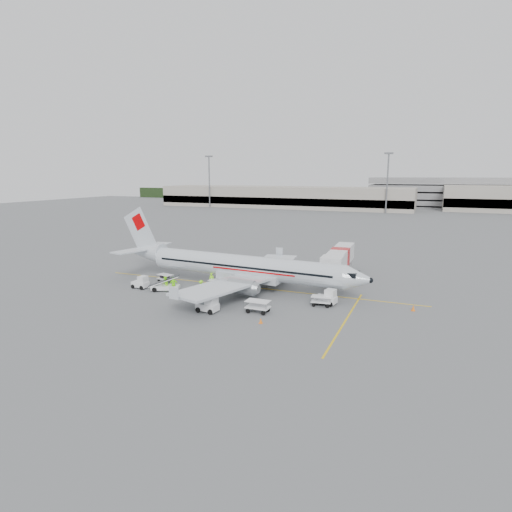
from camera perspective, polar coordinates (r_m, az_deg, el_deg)
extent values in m
plane|color=#56595B|center=(55.96, -0.78, -4.18)|extent=(360.00, 360.00, 0.00)
cube|color=yellow|center=(55.96, -0.78, -4.18)|extent=(44.00, 0.20, 0.01)
cube|color=yellow|center=(44.72, 11.90, -8.34)|extent=(0.20, 20.00, 0.01)
cone|color=orange|center=(49.48, 20.24, -6.51)|extent=(0.41, 0.41, 0.66)
cone|color=orange|center=(68.46, 1.06, -1.14)|extent=(0.33, 0.33, 0.55)
cone|color=orange|center=(42.77, 0.64, -8.60)|extent=(0.35, 0.35, 0.57)
imported|color=#86E816|center=(56.49, -5.96, -3.15)|extent=(0.72, 0.53, 1.81)
imported|color=#86E816|center=(55.29, -11.99, -3.61)|extent=(1.13, 1.14, 1.86)
imported|color=#86E816|center=(53.49, -7.32, -4.08)|extent=(0.87, 1.18, 1.63)
imported|color=#86E816|center=(54.83, -10.93, -3.71)|extent=(1.13, 0.99, 1.84)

